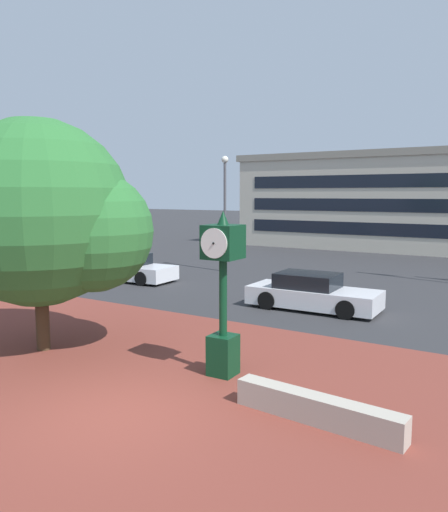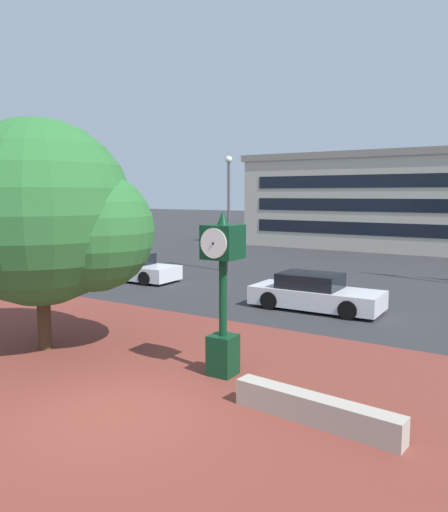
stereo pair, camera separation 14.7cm
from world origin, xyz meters
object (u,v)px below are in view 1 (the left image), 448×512
at_px(street_clock, 223,287).
at_px(plaza_tree, 50,217).
at_px(civic_building, 435,201).
at_px(car_street_near, 312,293).
at_px(street_lamp_post, 225,201).
at_px(car_street_far, 129,268).

bearing_deg(street_clock, plaza_tree, -172.37).
relative_size(plaza_tree, civic_building, 0.22).
xyz_separation_m(car_street_near, civic_building, (-0.09, 24.49, 2.99)).
distance_m(street_clock, street_lamp_post, 15.39).
xyz_separation_m(street_clock, street_lamp_post, (-8.07, 12.99, 1.71)).
distance_m(street_clock, car_street_near, 7.40).
relative_size(plaza_tree, car_street_far, 1.33).
relative_size(street_clock, car_street_near, 0.80).
bearing_deg(civic_building, car_street_near, -89.79).
relative_size(plaza_tree, street_lamp_post, 0.99).
distance_m(plaza_tree, civic_building, 32.71).
height_order(car_street_near, civic_building, civic_building).
bearing_deg(car_street_far, street_clock, 48.87).
bearing_deg(car_street_far, civic_building, 154.88).
bearing_deg(car_street_far, plaza_tree, 29.46).
height_order(car_street_near, car_street_far, same).
distance_m(car_street_far, street_lamp_post, 6.20).
bearing_deg(car_street_far, car_street_near, 81.08).
bearing_deg(civic_building, plaza_tree, -96.74).
xyz_separation_m(plaza_tree, car_street_far, (-5.72, 9.01, -2.92)).
xyz_separation_m(plaza_tree, street_lamp_post, (-3.33, 13.78, 0.24)).
bearing_deg(plaza_tree, car_street_far, 122.42).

